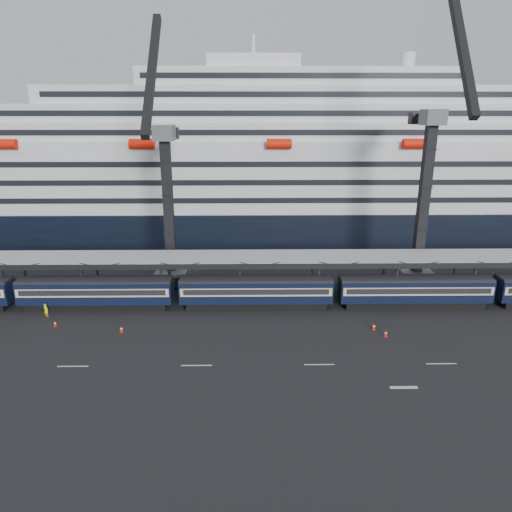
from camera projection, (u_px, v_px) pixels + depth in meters
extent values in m
plane|color=black|center=(333.00, 345.00, 48.40)|extent=(260.00, 260.00, 0.00)
cube|color=beige|center=(73.00, 366.00, 44.24)|extent=(3.00, 0.15, 0.02)
cube|color=beige|center=(197.00, 365.00, 44.40)|extent=(3.00, 0.15, 0.02)
cube|color=beige|center=(319.00, 365.00, 44.55)|extent=(3.00, 0.15, 0.02)
cube|color=beige|center=(441.00, 364.00, 44.70)|extent=(3.00, 0.15, 0.02)
cube|color=beige|center=(404.00, 387.00, 40.82)|extent=(2.50, 0.40, 0.02)
cube|color=black|center=(98.00, 305.00, 57.44)|extent=(17.48, 2.40, 0.90)
cube|color=black|center=(96.00, 291.00, 56.91)|extent=(19.00, 2.80, 2.70)
cube|color=beige|center=(96.00, 289.00, 56.82)|extent=(18.62, 2.92, 1.05)
cube|color=black|center=(96.00, 289.00, 56.80)|extent=(17.86, 2.98, 0.70)
cube|color=black|center=(95.00, 280.00, 56.46)|extent=(19.00, 2.50, 0.35)
cube|color=black|center=(256.00, 304.00, 57.70)|extent=(17.48, 2.40, 0.90)
cube|color=black|center=(256.00, 290.00, 57.16)|extent=(19.00, 2.80, 2.70)
cube|color=beige|center=(256.00, 288.00, 57.07)|extent=(18.62, 2.92, 1.05)
cube|color=black|center=(256.00, 288.00, 57.06)|extent=(17.86, 2.98, 0.70)
cube|color=black|center=(256.00, 279.00, 56.72)|extent=(19.00, 2.50, 0.35)
cube|color=black|center=(413.00, 303.00, 57.96)|extent=(17.48, 2.40, 0.90)
cube|color=black|center=(415.00, 290.00, 57.42)|extent=(19.00, 2.80, 2.70)
cube|color=beige|center=(415.00, 287.00, 57.33)|extent=(18.62, 2.92, 1.05)
cube|color=black|center=(415.00, 287.00, 57.32)|extent=(17.86, 2.98, 0.70)
cube|color=black|center=(416.00, 278.00, 56.97)|extent=(19.00, 2.50, 0.35)
cube|color=gray|center=(316.00, 257.00, 60.14)|extent=(130.00, 6.00, 0.25)
cube|color=black|center=(319.00, 266.00, 57.37)|extent=(130.00, 0.25, 0.70)
cube|color=black|center=(313.00, 252.00, 63.09)|extent=(130.00, 0.25, 0.70)
cube|color=black|center=(4.00, 285.00, 57.76)|extent=(0.25, 0.25, 5.40)
cube|color=black|center=(25.00, 270.00, 63.11)|extent=(0.25, 0.25, 5.40)
cube|color=black|center=(83.00, 285.00, 57.89)|extent=(0.25, 0.25, 5.40)
cube|color=black|center=(97.00, 270.00, 63.23)|extent=(0.25, 0.25, 5.40)
cube|color=black|center=(162.00, 284.00, 58.02)|extent=(0.25, 0.25, 5.40)
cube|color=black|center=(169.00, 270.00, 63.36)|extent=(0.25, 0.25, 5.40)
cube|color=black|center=(240.00, 284.00, 58.15)|extent=(0.25, 0.25, 5.40)
cube|color=black|center=(241.00, 269.00, 63.49)|extent=(0.25, 0.25, 5.40)
cube|color=black|center=(318.00, 283.00, 58.28)|extent=(0.25, 0.25, 5.40)
cube|color=black|center=(313.00, 269.00, 63.62)|extent=(0.25, 0.25, 5.40)
cube|color=black|center=(396.00, 283.00, 58.41)|extent=(0.25, 0.25, 5.40)
cube|color=black|center=(384.00, 269.00, 63.75)|extent=(0.25, 0.25, 5.40)
cube|color=black|center=(474.00, 283.00, 58.53)|extent=(0.25, 0.25, 5.40)
cube|color=black|center=(455.00, 268.00, 63.88)|extent=(0.25, 0.25, 5.40)
cube|color=black|center=(294.00, 218.00, 91.25)|extent=(200.00, 28.00, 7.00)
cube|color=silver|center=(295.00, 170.00, 88.41)|extent=(190.00, 26.88, 12.00)
cube|color=silver|center=(296.00, 130.00, 86.17)|extent=(160.00, 24.64, 3.00)
cube|color=black|center=(303.00, 132.00, 74.36)|extent=(153.60, 0.12, 0.90)
cube|color=silver|center=(296.00, 113.00, 85.27)|extent=(124.00, 21.84, 3.00)
cube|color=black|center=(303.00, 113.00, 74.80)|extent=(119.04, 0.12, 0.90)
cube|color=silver|center=(297.00, 96.00, 84.37)|extent=(90.00, 19.04, 3.00)
cube|color=black|center=(302.00, 94.00, 75.24)|extent=(86.40, 0.12, 0.90)
cube|color=silver|center=(297.00, 79.00, 83.48)|extent=(56.00, 16.24, 3.00)
cube|color=black|center=(302.00, 75.00, 75.68)|extent=(53.76, 0.12, 0.90)
cube|color=silver|center=(253.00, 64.00, 82.63)|extent=(16.00, 12.00, 2.50)
cylinder|color=silver|center=(407.00, 61.00, 82.84)|extent=(2.80, 2.80, 3.00)
cylinder|color=red|center=(4.00, 144.00, 72.66)|extent=(4.00, 1.60, 1.60)
cylinder|color=red|center=(142.00, 144.00, 72.94)|extent=(4.00, 1.60, 1.60)
cylinder|color=red|center=(279.00, 144.00, 73.23)|extent=(4.00, 1.60, 1.60)
cylinder|color=red|center=(415.00, 144.00, 73.51)|extent=(4.00, 1.60, 1.60)
cube|color=#47494E|center=(172.00, 276.00, 65.97)|extent=(4.50, 4.50, 2.00)
cube|color=black|center=(168.00, 208.00, 62.98)|extent=(1.30, 1.30, 18.00)
cube|color=#47494E|center=(164.00, 133.00, 60.00)|extent=(2.60, 3.20, 2.00)
cube|color=black|center=(152.00, 73.00, 52.42)|extent=(0.90, 12.26, 14.37)
cube|color=black|center=(167.00, 132.00, 62.40)|extent=(0.90, 5.04, 0.90)
cube|color=black|center=(171.00, 133.00, 64.87)|extent=(2.20, 1.60, 1.60)
cube|color=#47494E|center=(415.00, 277.00, 65.47)|extent=(4.50, 4.50, 2.00)
cube|color=black|center=(424.00, 201.00, 62.18)|extent=(1.30, 1.30, 20.00)
cube|color=#47494E|center=(433.00, 117.00, 58.89)|extent=(2.60, 3.20, 2.00)
cube|color=black|center=(461.00, 41.00, 50.97)|extent=(0.90, 12.21, 16.90)
cube|color=black|center=(425.00, 117.00, 61.57)|extent=(0.90, 5.60, 0.90)
cube|color=black|center=(418.00, 118.00, 64.30)|extent=(2.20, 1.60, 1.60)
imported|color=#EEFF0D|center=(46.00, 310.00, 54.88)|extent=(0.71, 0.60, 1.65)
cube|color=red|center=(55.00, 326.00, 52.62)|extent=(0.36, 0.36, 0.04)
cone|color=red|center=(55.00, 323.00, 52.51)|extent=(0.30, 0.30, 0.69)
cylinder|color=white|center=(55.00, 323.00, 52.51)|extent=(0.26, 0.26, 0.11)
cube|color=red|center=(122.00, 332.00, 51.16)|extent=(0.41, 0.41, 0.04)
cone|color=red|center=(121.00, 329.00, 51.04)|extent=(0.35, 0.35, 0.78)
cylinder|color=white|center=(121.00, 329.00, 51.04)|extent=(0.29, 0.29, 0.13)
cube|color=red|center=(385.00, 336.00, 50.22)|extent=(0.38, 0.38, 0.04)
cone|color=red|center=(386.00, 333.00, 50.11)|extent=(0.32, 0.32, 0.72)
cylinder|color=white|center=(386.00, 333.00, 50.11)|extent=(0.27, 0.27, 0.12)
cube|color=red|center=(374.00, 329.00, 51.78)|extent=(0.41, 0.41, 0.04)
cone|color=red|center=(374.00, 326.00, 51.65)|extent=(0.35, 0.35, 0.78)
cylinder|color=white|center=(374.00, 326.00, 51.65)|extent=(0.29, 0.29, 0.13)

